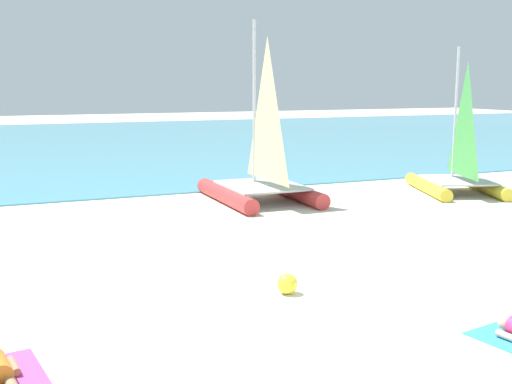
{
  "coord_description": "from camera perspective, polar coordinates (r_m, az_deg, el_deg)",
  "views": [
    {
      "loc": [
        -5.55,
        -7.32,
        3.63
      ],
      "look_at": [
        0.0,
        5.74,
        1.2
      ],
      "focal_mm": 44.52,
      "sensor_mm": 36.0,
      "label": 1
    }
  ],
  "objects": [
    {
      "name": "ground_plane",
      "position": [
        18.55,
        -5.15,
        -1.61
      ],
      "size": [
        120.0,
        120.0,
        0.0
      ],
      "primitive_type": "plane",
      "color": "silver"
    },
    {
      "name": "ocean_water",
      "position": [
        40.63,
        -15.12,
        4.3
      ],
      "size": [
        120.0,
        40.0,
        0.05
      ],
      "primitive_type": "cube",
      "color": "#4C9EB7",
      "rests_on": "ground"
    },
    {
      "name": "sailboat_red",
      "position": [
        19.65,
        0.45,
        1.52
      ],
      "size": [
        2.75,
        4.28,
        5.56
      ],
      "rotation": [
        0.0,
        0.0,
        -0.01
      ],
      "color": "#CC3838",
      "rests_on": "ground"
    },
    {
      "name": "sailboat_yellow",
      "position": [
        22.23,
        17.66,
        1.74
      ],
      "size": [
        3.49,
        4.29,
        4.84
      ],
      "rotation": [
        0.0,
        0.0,
        -0.35
      ],
      "color": "yellow",
      "rests_on": "ground"
    },
    {
      "name": "beach_ball",
      "position": [
        11.2,
        2.83,
        -8.24
      ],
      "size": [
        0.36,
        0.36,
        0.36
      ],
      "primitive_type": "sphere",
      "color": "yellow",
      "rests_on": "ground"
    }
  ]
}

